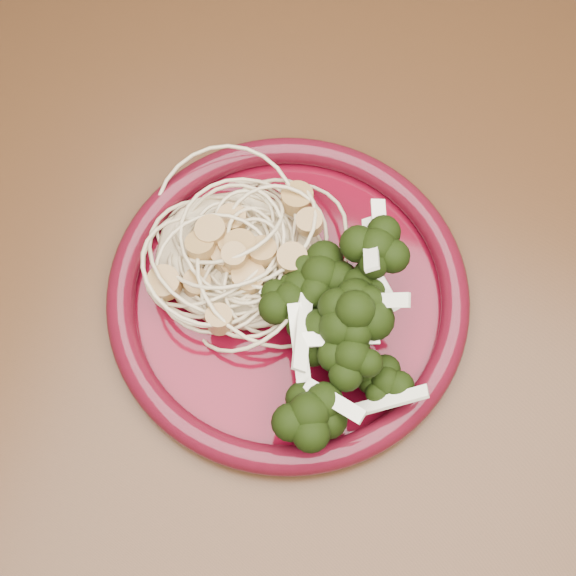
# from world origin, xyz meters

# --- Properties ---
(dining_table) EXTENTS (1.20, 0.80, 0.75)m
(dining_table) POSITION_xyz_m (0.00, 0.00, 0.65)
(dining_table) COLOR #472814
(dining_table) RESTS_ON ground
(dinner_plate) EXTENTS (0.31, 0.31, 0.02)m
(dinner_plate) POSITION_xyz_m (0.12, -0.05, 0.76)
(dinner_plate) COLOR #520613
(dinner_plate) RESTS_ON dining_table
(spaghetti_pile) EXTENTS (0.15, 0.14, 0.03)m
(spaghetti_pile) POSITION_xyz_m (0.08, -0.03, 0.77)
(spaghetti_pile) COLOR beige
(spaghetti_pile) RESTS_ON dinner_plate
(scallop_cluster) EXTENTS (0.15, 0.15, 0.04)m
(scallop_cluster) POSITION_xyz_m (0.08, -0.03, 0.80)
(scallop_cluster) COLOR #B1894D
(scallop_cluster) RESTS_ON spaghetti_pile
(broccoli_pile) EXTENTS (0.13, 0.17, 0.05)m
(broccoli_pile) POSITION_xyz_m (0.17, -0.06, 0.78)
(broccoli_pile) COLOR black
(broccoli_pile) RESTS_ON dinner_plate
(onion_garnish) EXTENTS (0.09, 0.11, 0.05)m
(onion_garnish) POSITION_xyz_m (0.17, -0.06, 0.81)
(onion_garnish) COLOR white
(onion_garnish) RESTS_ON broccoli_pile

